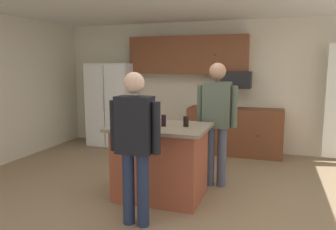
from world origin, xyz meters
TOP-DOWN VIEW (x-y plane):
  - floor at (0.00, 0.00)m, footprint 7.04×7.04m
  - back_wall at (0.00, 2.80)m, footprint 6.40×0.10m
  - cabinet_run_upper at (-0.40, 2.60)m, footprint 2.40×0.38m
  - cabinet_run_lower at (0.60, 2.48)m, footprint 1.80×0.63m
  - refrigerator at (-2.00, 2.38)m, footprint 0.94×0.76m
  - microwave_over_range at (0.60, 2.50)m, footprint 0.56×0.40m
  - kitchen_island at (-0.06, 0.03)m, footprint 1.22×0.93m
  - person_elder_center at (0.56, 0.66)m, footprint 0.57×0.23m
  - person_guest_left at (-0.05, -0.78)m, footprint 0.57×0.22m
  - tumbler_amber at (0.27, 0.06)m, footprint 0.07×0.07m
  - glass_pilsner at (0.00, -0.01)m, footprint 0.06×0.06m
  - glass_short_whisky at (-0.49, 0.08)m, footprint 0.07×0.07m

SIDE VIEW (x-z plane):
  - floor at x=0.00m, z-range 0.00..0.00m
  - cabinet_run_lower at x=0.60m, z-range 0.00..0.90m
  - kitchen_island at x=-0.06m, z-range 0.01..0.96m
  - refrigerator at x=-2.00m, z-range 0.00..1.76m
  - person_guest_left at x=-0.05m, z-range 0.13..1.78m
  - tumbler_amber at x=0.27m, z-range 0.96..1.09m
  - person_elder_center at x=0.56m, z-range 0.14..1.90m
  - glass_pilsner at x=0.00m, z-range 0.96..1.10m
  - glass_short_whisky at x=-0.49m, z-range 0.96..1.11m
  - back_wall at x=0.00m, z-range 0.00..2.60m
  - microwave_over_range at x=0.60m, z-range 1.29..1.61m
  - cabinet_run_upper at x=-0.40m, z-range 1.55..2.30m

